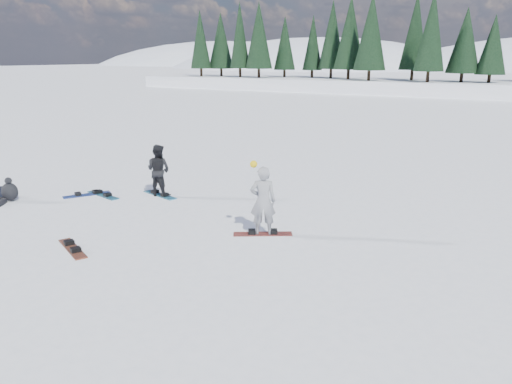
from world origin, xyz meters
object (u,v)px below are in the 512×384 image
Objects in this scene: snowboarder_woman at (263,201)px; snowboard_loose_b at (73,249)px; snowboarder_man at (158,170)px; snowboard_loose_a at (87,195)px; snowboard_loose_c at (103,195)px; seated_rider at (8,192)px; gear_bag at (3,192)px.

snowboarder_woman is 1.29× the size of snowboard_loose_b.
snowboarder_man reaches higher than snowboard_loose_a.
snowboard_loose_c is (-1.59, -0.95, -0.83)m from snowboarder_man.
seated_rider reaches higher than snowboard_loose_c.
gear_bag is 3.23m from snowboard_loose_c.
snowboard_loose_a is 0.55m from snowboard_loose_c.
snowboard_loose_a and snowboard_loose_b have the same top height.
snowboard_loose_b is at bearing -44.44° from seated_rider.
snowboard_loose_a is (-2.09, -1.18, -0.83)m from snowboarder_man.
seated_rider reaches higher than snowboard_loose_a.
snowboard_loose_a is at bearing 33.38° from gear_bag.
snowboarder_man is 4.93m from snowboard_loose_b.
snowboard_loose_a is (1.54, 1.73, -0.28)m from seated_rider.
snowboard_loose_c is at bearing 153.48° from snowboard_loose_b.
snowboarder_man is 4.69m from seated_rider.
gear_bag is 6.02m from snowboard_loose_b.
seated_rider is 2.21× the size of gear_bag.
snowboarder_woman is 4.71m from snowboard_loose_b.
seated_rider is 5.28m from snowboard_loose_b.
snowboarder_man is 5.13m from gear_bag.
snowboard_loose_b is at bearing -19.50° from gear_bag.
snowboarder_woman reaches higher than snowboard_loose_a.
gear_bag is at bearing 26.17° from snowboarder_man.
snowboard_loose_c is at bearing 25.49° from snowboarder_man.
snowboard_loose_a is at bearing -142.66° from snowboard_loose_c.
snowboard_loose_c is (-6.34, 0.58, -0.89)m from snowboarder_woman.
gear_bag is (-9.08, -1.13, -0.75)m from snowboarder_woman.
gear_bag is at bearing -22.65° from snowboarder_woman.
snowboard_loose_a is at bearing 159.73° from snowboard_loose_b.
snowboard_loose_b is 4.74m from snowboard_loose_c.
seated_rider is 0.76m from gear_bag.
snowboarder_man reaches higher than seated_rider.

